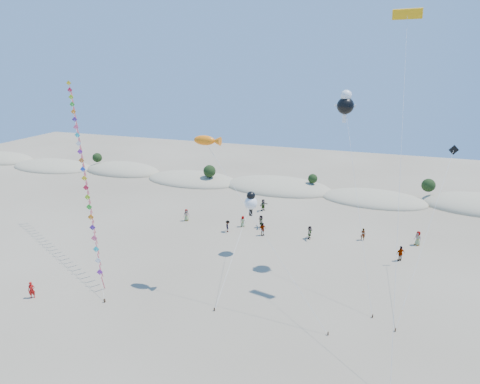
% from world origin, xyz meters
% --- Properties ---
extents(ground, '(160.00, 160.00, 0.00)m').
position_xyz_m(ground, '(0.00, 0.00, 0.00)').
color(ground, '#7A6B54').
rests_on(ground, ground).
extents(dune_ridge, '(145.30, 11.49, 5.57)m').
position_xyz_m(dune_ridge, '(1.06, 45.14, 0.11)').
color(dune_ridge, gray).
rests_on(dune_ridge, ground).
extents(kite_train, '(15.72, 16.47, 19.12)m').
position_xyz_m(kite_train, '(-14.98, 15.04, 10.00)').
color(kite_train, '#3F2D1E').
rests_on(kite_train, ground).
extents(fish_kite, '(13.64, 5.33, 14.74)m').
position_xyz_m(fish_kite, '(1.03, 12.92, 14.23)').
color(fish_kite, '#3F2D1E').
rests_on(fish_kite, ground).
extents(cartoon_kite_low, '(1.45, 12.79, 7.40)m').
position_xyz_m(cartoon_kite_low, '(2.89, 20.21, 6.21)').
color(cartoon_kite_low, '#3F2D1E').
rests_on(cartoon_kite_low, ground).
extents(cartoon_kite_high, '(5.42, 9.90, 18.48)m').
position_xyz_m(cartoon_kite_high, '(12.24, 20.71, 17.14)').
color(cartoon_kite_high, '#3F2D1E').
rests_on(cartoon_kite_high, ground).
extents(parafoil_kite, '(2.38, 15.86, 25.14)m').
position_xyz_m(parafoil_kite, '(16.78, 17.51, 24.18)').
color(parafoil_kite, '#3F2D1E').
rests_on(parafoil_kite, ground).
extents(dark_kite, '(5.09, 14.66, 13.05)m').
position_xyz_m(dark_kite, '(21.68, 20.75, 9.01)').
color(dark_kite, '#3F2D1E').
rests_on(dark_kite, ground).
extents(flyer_foreground, '(0.71, 0.66, 1.64)m').
position_xyz_m(flyer_foreground, '(-13.59, 4.66, 0.82)').
color(flyer_foreground, '#AC0F0D').
rests_on(flyer_foreground, ground).
extents(beachgoers, '(30.72, 11.50, 1.77)m').
position_xyz_m(beachgoers, '(5.28, 27.58, 0.84)').
color(beachgoers, slate).
rests_on(beachgoers, ground).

